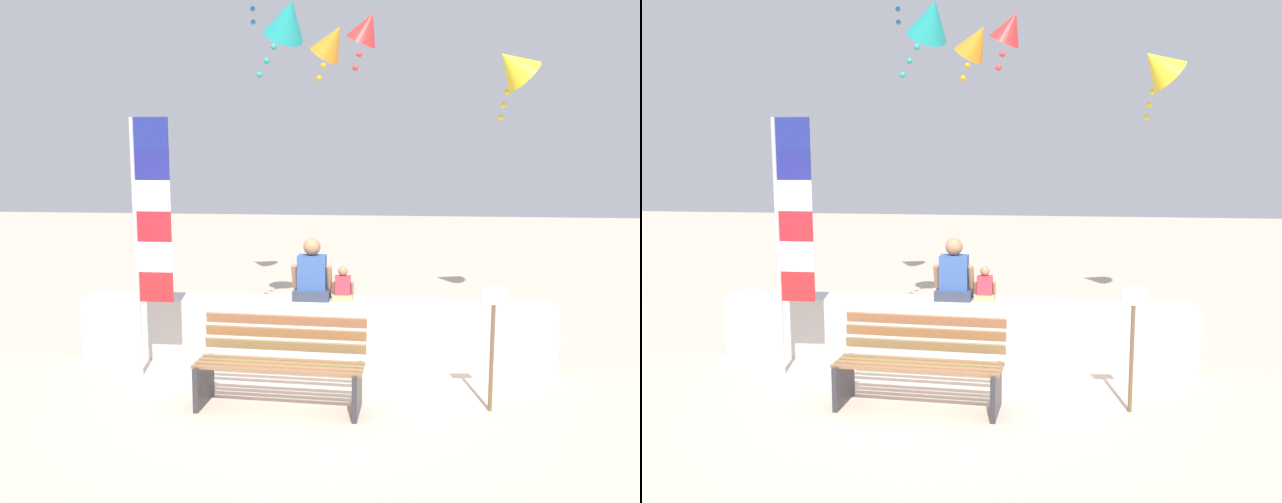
% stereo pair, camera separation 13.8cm
% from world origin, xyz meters
% --- Properties ---
extents(ground_plane, '(40.00, 40.00, 0.00)m').
position_xyz_m(ground_plane, '(0.00, 0.00, 0.00)').
color(ground_plane, beige).
extents(seawall_ledge, '(5.78, 0.48, 0.75)m').
position_xyz_m(seawall_ledge, '(0.00, 1.14, 0.38)').
color(seawall_ledge, '#B8BAB7').
rests_on(seawall_ledge, ground).
extents(park_bench, '(1.72, 0.69, 0.88)m').
position_xyz_m(park_bench, '(-0.14, -0.42, 0.42)').
color(park_bench, '#886040').
rests_on(park_bench, ground).
extents(person_adult, '(0.50, 0.36, 0.76)m').
position_xyz_m(person_adult, '(-0.01, 1.17, 1.05)').
color(person_adult, '#333A50').
rests_on(person_adult, seawall_ledge).
extents(person_child, '(0.27, 0.20, 0.42)m').
position_xyz_m(person_child, '(0.37, 1.17, 0.92)').
color(person_child, tan).
rests_on(person_child, seawall_ledge).
extents(flag_banner, '(0.44, 0.05, 2.93)m').
position_xyz_m(flag_banner, '(-1.76, 0.32, 1.74)').
color(flag_banner, '#B7B7BC').
rests_on(flag_banner, ground).
extents(kite_red, '(0.69, 0.62, 0.85)m').
position_xyz_m(kite_red, '(0.58, 2.26, 4.16)').
color(kite_red, red).
extents(kite_yellow, '(0.88, 0.81, 1.15)m').
position_xyz_m(kite_yellow, '(2.67, 3.39, 3.79)').
color(kite_yellow, yellow).
extents(kite_orange, '(0.79, 0.72, 0.90)m').
position_xyz_m(kite_orange, '(0.05, 3.00, 4.11)').
color(kite_orange, orange).
extents(kite_teal, '(0.85, 0.90, 1.12)m').
position_xyz_m(kite_teal, '(-0.43, 2.03, 4.24)').
color(kite_teal, teal).
extents(sign_post, '(0.24, 0.05, 1.26)m').
position_xyz_m(sign_post, '(1.95, -0.33, 0.75)').
color(sign_post, brown).
rests_on(sign_post, ground).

